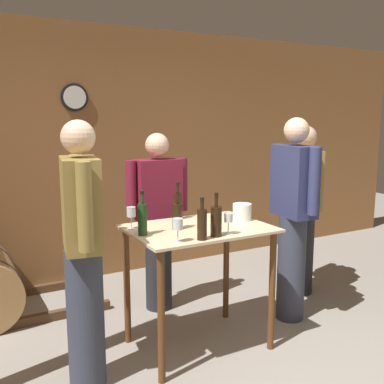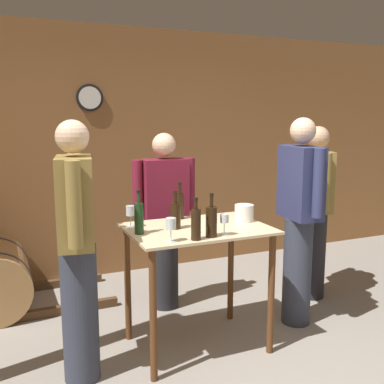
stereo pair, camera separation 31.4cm
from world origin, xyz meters
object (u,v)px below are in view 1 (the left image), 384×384
object	(u,v)px
wine_glass_near_left	(131,213)
person_visitor_with_scarf	(303,207)
person_visitor_bearded	(158,218)
wine_bottle_far_left	(142,218)
person_host	(83,250)
wine_bottle_right	(216,220)
wine_glass_near_center	(178,225)
wine_bottle_left	(177,215)
ice_bucket	(242,212)
person_visitor_near_door	(293,215)
wine_bottle_far_right	(178,205)
wine_glass_near_right	(229,219)
wine_bottle_center	(202,223)

from	to	relation	value
wine_glass_near_left	person_visitor_with_scarf	distance (m)	1.91
person_visitor_bearded	wine_bottle_far_left	bearing A→B (deg)	-121.13
wine_bottle_far_left	person_host	distance (m)	0.47
wine_bottle_right	person_visitor_bearded	bearing A→B (deg)	87.48
wine_glass_near_left	wine_glass_near_center	size ratio (longest dim) A/B	1.02
wine_bottle_left	ice_bucket	world-z (taller)	wine_bottle_left
person_visitor_with_scarf	person_visitor_near_door	bearing A→B (deg)	-140.23
wine_bottle_right	person_visitor_near_door	distance (m)	1.02
wine_bottle_left	wine_bottle_right	xyz separation A→B (m)	(0.14, -0.31, 0.01)
ice_bucket	wine_glass_near_left	bearing A→B (deg)	169.61
wine_bottle_far_right	person_visitor_with_scarf	bearing A→B (deg)	4.85
wine_bottle_left	wine_bottle_right	size ratio (longest dim) A/B	0.93
wine_bottle_far_right	wine_glass_near_right	bearing A→B (deg)	-80.96
wine_bottle_center	person_visitor_near_door	world-z (taller)	person_visitor_near_door
ice_bucket	person_visitor_bearded	bearing A→B (deg)	117.50
person_host	wine_bottle_right	bearing A→B (deg)	-12.22
wine_bottle_left	wine_glass_near_right	size ratio (longest dim) A/B	1.87
wine_glass_near_center	wine_glass_near_right	xyz separation A→B (m)	(0.40, -0.00, -0.01)
wine_bottle_center	wine_glass_near_center	xyz separation A→B (m)	(-0.17, 0.02, 0.00)
person_visitor_near_door	person_visitor_with_scarf	bearing A→B (deg)	39.77
person_host	wine_glass_near_center	bearing A→B (deg)	-18.72
wine_bottle_center	ice_bucket	bearing A→B (deg)	31.06
wine_glass_near_left	person_host	xyz separation A→B (m)	(-0.44, -0.28, -0.14)
wine_bottle_center	wine_glass_near_left	bearing A→B (deg)	121.51
person_visitor_near_door	wine_glass_near_left	bearing A→B (deg)	173.29
wine_glass_near_left	wine_bottle_right	bearing A→B (deg)	-47.25
ice_bucket	person_host	distance (m)	1.32
wine_bottle_center	wine_bottle_far_right	distance (m)	0.63
wine_bottle_far_left	person_visitor_with_scarf	distance (m)	1.94
wine_bottle_far_right	person_host	distance (m)	0.97
wine_bottle_far_right	wine_glass_near_center	distance (m)	0.67
wine_bottle_far_left	wine_glass_near_right	world-z (taller)	wine_bottle_far_left
wine_glass_near_right	person_visitor_near_door	world-z (taller)	person_visitor_near_door
wine_glass_near_right	person_host	xyz separation A→B (m)	(-0.97, 0.20, -0.13)
ice_bucket	person_visitor_near_door	xyz separation A→B (m)	(0.53, -0.00, -0.08)
wine_bottle_left	person_visitor_near_door	xyz separation A→B (m)	(1.11, 0.00, -0.12)
person_visitor_bearded	wine_bottle_left	bearing A→B (deg)	-104.13
ice_bucket	person_host	bearing A→B (deg)	-174.69
wine_bottle_left	wine_glass_near_center	bearing A→B (deg)	-116.45
wine_glass_near_right	ice_bucket	size ratio (longest dim) A/B	1.02
person_visitor_near_door	ice_bucket	bearing A→B (deg)	179.48
person_host	wine_bottle_far_left	bearing A→B (deg)	10.55
wine_bottle_far_right	ice_bucket	world-z (taller)	wine_bottle_far_right
wine_glass_near_center	ice_bucket	bearing A→B (deg)	23.33
wine_bottle_right	wine_glass_near_center	xyz separation A→B (m)	(-0.30, -0.01, 0.01)
wine_glass_near_left	person_visitor_bearded	size ratio (longest dim) A/B	0.10
person_visitor_bearded	wine_glass_near_center	bearing A→B (deg)	-107.92
person_visitor_near_door	wine_bottle_far_right	bearing A→B (deg)	163.62
wine_bottle_far_left	person_visitor_near_door	size ratio (longest dim) A/B	0.18
wine_bottle_left	wine_glass_near_left	world-z (taller)	wine_bottle_left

